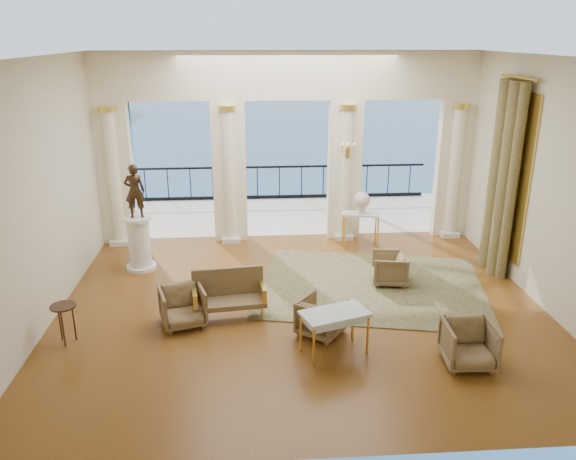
{
  "coord_description": "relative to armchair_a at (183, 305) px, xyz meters",
  "views": [
    {
      "loc": [
        -0.92,
        -9.44,
        4.85
      ],
      "look_at": [
        -0.21,
        0.6,
        1.33
      ],
      "focal_mm": 35.0,
      "sensor_mm": 36.0,
      "label": 1
    }
  ],
  "objects": [
    {
      "name": "armchair_a",
      "position": [
        0.0,
        0.0,
        0.0
      ],
      "size": [
        0.91,
        0.88,
        0.76
      ],
      "primitive_type": "imported",
      "rotation": [
        0.0,
        0.0,
        0.3
      ],
      "color": "#4E3D25",
      "rests_on": "ground"
    },
    {
      "name": "palm_tree",
      "position": [
        4.14,
        7.12,
        3.71
      ],
      "size": [
        2.0,
        2.0,
        4.5
      ],
      "color": "#4C3823",
      "rests_on": "terrace"
    },
    {
      "name": "room_walls",
      "position": [
        2.14,
        -0.6,
        2.5
      ],
      "size": [
        9.0,
        9.0,
        9.0
      ],
      "color": "beige",
      "rests_on": "ground"
    },
    {
      "name": "armchair_d",
      "position": [
        2.38,
        -0.5,
        -0.03
      ],
      "size": [
        0.94,
        0.93,
        0.71
      ],
      "primitive_type": "imported",
      "rotation": [
        0.0,
        0.0,
        2.48
      ],
      "color": "#4E3D25",
      "rests_on": "ground"
    },
    {
      "name": "armchair_b",
      "position": [
        4.52,
        -1.59,
        0.01
      ],
      "size": [
        0.78,
        0.73,
        0.77
      ],
      "primitive_type": "imported",
      "rotation": [
        0.0,
        0.0,
        -0.05
      ],
      "color": "#4E3D25",
      "rests_on": "ground"
    },
    {
      "name": "rug",
      "position": [
        3.64,
        1.32,
        -0.37
      ],
      "size": [
        5.04,
        4.28,
        0.02
      ],
      "primitive_type": "cube",
      "rotation": [
        0.0,
        0.0,
        -0.2
      ],
      "color": "#30381D",
      "rests_on": "ground"
    },
    {
      "name": "sea",
      "position": [
        2.14,
        60.52,
        -6.38
      ],
      "size": [
        160.0,
        160.0,
        0.0
      ],
      "primitive_type": "plane",
      "color": "#254C84",
      "rests_on": "ground"
    },
    {
      "name": "floor",
      "position": [
        2.14,
        0.52,
        -0.38
      ],
      "size": [
        9.0,
        9.0,
        0.0
      ],
      "primitive_type": "plane",
      "color": "#4E300E",
      "rests_on": "ground"
    },
    {
      "name": "statue",
      "position": [
        -1.18,
        2.58,
        1.38
      ],
      "size": [
        0.44,
        0.31,
        1.14
      ],
      "primitive_type": "imported",
      "rotation": [
        0.0,
        0.0,
        3.22
      ],
      "color": "#302115",
      "rests_on": "pedestal"
    },
    {
      "name": "wall_sconce",
      "position": [
        3.54,
        4.03,
        1.85
      ],
      "size": [
        0.3,
        0.11,
        0.33
      ],
      "color": "gold",
      "rests_on": "arcade"
    },
    {
      "name": "pedestal",
      "position": [
        -1.18,
        2.58,
        0.19
      ],
      "size": [
        0.65,
        0.65,
        1.18
      ],
      "color": "silver",
      "rests_on": "ground"
    },
    {
      "name": "settee",
      "position": [
        0.8,
        0.31,
        0.05
      ],
      "size": [
        1.35,
        0.7,
        0.86
      ],
      "rotation": [
        0.0,
        0.0,
        0.12
      ],
      "color": "#4E3D25",
      "rests_on": "ground"
    },
    {
      "name": "terrace",
      "position": [
        2.14,
        6.32,
        -0.43
      ],
      "size": [
        10.0,
        3.6,
        0.1
      ],
      "primitive_type": "cube",
      "color": "beige",
      "rests_on": "ground"
    },
    {
      "name": "console_table",
      "position": [
        3.83,
        3.57,
        0.32
      ],
      "size": [
        0.96,
        0.59,
        0.85
      ],
      "rotation": [
        0.0,
        0.0,
        -0.29
      ],
      "color": "silver",
      "rests_on": "ground"
    },
    {
      "name": "side_table",
      "position": [
        -1.86,
        -0.48,
        0.2
      ],
      "size": [
        0.42,
        0.42,
        0.68
      ],
      "color": "black",
      "rests_on": "ground"
    },
    {
      "name": "game_table",
      "position": [
        2.51,
        -1.1,
        0.26
      ],
      "size": [
        1.18,
        0.89,
        0.72
      ],
      "rotation": [
        0.0,
        0.0,
        0.34
      ],
      "color": "#ADC9D8",
      "rests_on": "ground"
    },
    {
      "name": "window_frame",
      "position": [
        6.61,
        2.02,
        1.72
      ],
      "size": [
        0.04,
        1.6,
        3.4
      ],
      "primitive_type": "cube",
      "color": "gold",
      "rests_on": "room_walls"
    },
    {
      "name": "urn",
      "position": [
        3.83,
        3.57,
        0.76
      ],
      "size": [
        0.39,
        0.39,
        0.52
      ],
      "color": "silver",
      "rests_on": "console_table"
    },
    {
      "name": "curtain",
      "position": [
        6.42,
        2.02,
        1.64
      ],
      "size": [
        0.33,
        1.4,
        4.09
      ],
      "color": "brown",
      "rests_on": "ground"
    },
    {
      "name": "armchair_c",
      "position": [
        4.03,
        1.46,
        -0.03
      ],
      "size": [
        0.75,
        0.78,
        0.71
      ],
      "primitive_type": "imported",
      "rotation": [
        0.0,
        0.0,
        -1.74
      ],
      "color": "#4E3D25",
      "rests_on": "ground"
    },
    {
      "name": "arcade",
      "position": [
        2.14,
        4.34,
        2.2
      ],
      "size": [
        9.0,
        0.56,
        4.5
      ],
      "color": "#F9EECD",
      "rests_on": "ground"
    },
    {
      "name": "balustrade",
      "position": [
        2.14,
        7.92,
        0.03
      ],
      "size": [
        9.0,
        0.06,
        1.03
      ],
      "color": "black",
      "rests_on": "terrace"
    },
    {
      "name": "headland",
      "position": [
        -27.86,
        70.52,
        -3.38
      ],
      "size": [
        22.0,
        18.0,
        6.0
      ],
      "primitive_type": "cube",
      "color": "black",
      "rests_on": "sea"
    }
  ]
}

